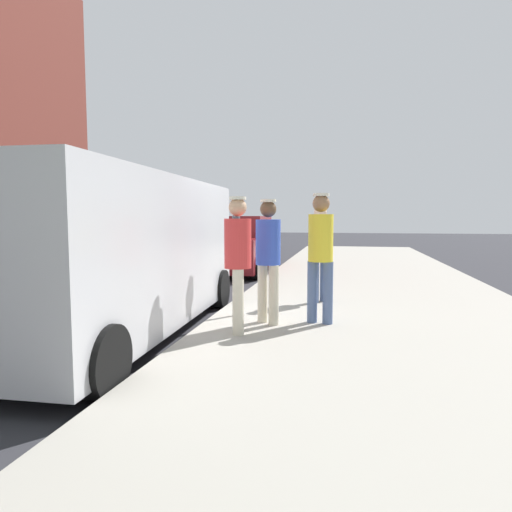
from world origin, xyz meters
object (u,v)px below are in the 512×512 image
(parked_van, at_px, (113,252))
(parking_meter_near, at_px, (236,247))
(parked_sedan_ahead, at_px, (239,246))
(pedestrian_in_yellow, at_px, (321,249))
(pedestrian_in_red, at_px, (238,255))
(pedestrian_in_gray, at_px, (320,247))
(pedestrian_in_blue, at_px, (268,253))

(parked_van, bearing_deg, parking_meter_near, 30.30)
(parking_meter_near, relative_size, parked_sedan_ahead, 0.34)
(pedestrian_in_yellow, distance_m, parked_sedan_ahead, 7.31)
(pedestrian_in_red, bearing_deg, parked_van, 177.04)
(parking_meter_near, relative_size, pedestrian_in_yellow, 0.85)
(pedestrian_in_gray, bearing_deg, parked_sedan_ahead, 117.59)
(pedestrian_in_blue, height_order, pedestrian_in_yellow, pedestrian_in_yellow)
(pedestrian_in_gray, height_order, parked_sedan_ahead, pedestrian_in_gray)
(parking_meter_near, bearing_deg, parked_van, -149.70)
(pedestrian_in_yellow, bearing_deg, parked_van, -166.92)
(pedestrian_in_yellow, bearing_deg, pedestrian_in_gray, 93.53)
(pedestrian_in_yellow, bearing_deg, parked_sedan_ahead, 112.57)
(parked_van, bearing_deg, pedestrian_in_red, -2.96)
(pedestrian_in_gray, relative_size, parked_sedan_ahead, 0.38)
(pedestrian_in_yellow, bearing_deg, parking_meter_near, 169.30)
(pedestrian_in_blue, relative_size, pedestrian_in_yellow, 0.95)
(pedestrian_in_yellow, relative_size, parked_sedan_ahead, 0.41)
(parked_sedan_ahead, bearing_deg, pedestrian_in_yellow, -67.43)
(parked_van, height_order, parked_sedan_ahead, parked_van)
(parked_sedan_ahead, bearing_deg, pedestrian_in_blue, -73.09)
(parking_meter_near, bearing_deg, pedestrian_in_yellow, -10.70)
(pedestrian_in_gray, distance_m, pedestrian_in_blue, 1.83)
(pedestrian_in_blue, bearing_deg, parking_meter_near, 143.90)
(parking_meter_near, height_order, parked_sedan_ahead, parking_meter_near)
(parked_van, bearing_deg, pedestrian_in_blue, 13.03)
(pedestrian_in_gray, relative_size, pedestrian_in_yellow, 0.94)
(pedestrian_in_red, distance_m, pedestrian_in_blue, 0.63)
(pedestrian_in_red, bearing_deg, pedestrian_in_gray, 68.75)
(parked_van, bearing_deg, parked_sedan_ahead, 90.37)
(pedestrian_in_red, distance_m, parked_sedan_ahead, 7.70)
(parking_meter_near, xyz_separation_m, pedestrian_in_blue, (0.55, -0.40, -0.05))
(pedestrian_in_red, xyz_separation_m, pedestrian_in_yellow, (0.99, 0.73, 0.05))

